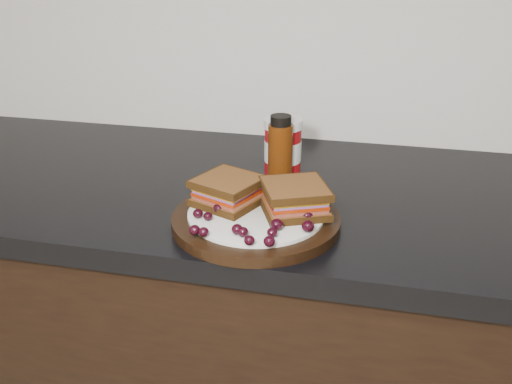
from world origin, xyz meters
The scene contains 31 objects.
base_cabinets centered at (0.00, 1.70, 0.43)m, with size 3.96×0.58×0.86m, color black.
countertop centered at (0.00, 1.70, 0.88)m, with size 3.98×0.60×0.04m, color black.
plate centered at (0.04, 1.53, 0.91)m, with size 0.28×0.28×0.02m, color black.
sandwich_left centered at (-0.02, 1.56, 0.95)m, with size 0.10×0.10×0.05m, color brown, non-canonical shape.
sandwich_right centered at (0.10, 1.55, 0.95)m, with size 0.10×0.10×0.05m, color brown, non-canonical shape.
grape_0 centered at (-0.05, 1.49, 0.93)m, with size 0.02×0.02×0.02m, color black.
grape_1 centered at (-0.03, 1.49, 0.93)m, with size 0.02×0.02×0.01m, color black.
grape_2 centered at (-0.04, 1.44, 0.93)m, with size 0.02×0.02×0.02m, color black.
grape_3 centered at (-0.02, 1.43, 0.93)m, with size 0.02×0.02×0.02m, color black.
grape_4 centered at (0.03, 1.45, 0.93)m, with size 0.02×0.02×0.02m, color black.
grape_5 centered at (0.04, 1.45, 0.93)m, with size 0.02×0.02×0.02m, color black.
grape_6 centered at (0.05, 1.42, 0.93)m, with size 0.02×0.02×0.02m, color black.
grape_7 centered at (0.08, 1.43, 0.93)m, with size 0.02×0.02×0.02m, color black.
grape_8 centered at (0.08, 1.46, 0.93)m, with size 0.02×0.02×0.02m, color black.
grape_9 centered at (0.08, 1.48, 0.93)m, with size 0.02×0.02×0.02m, color black.
grape_10 centered at (0.13, 1.48, 0.93)m, with size 0.02×0.02×0.02m, color black.
grape_11 centered at (0.10, 1.52, 0.93)m, with size 0.02×0.02×0.02m, color black.
grape_12 centered at (0.12, 1.52, 0.93)m, with size 0.02×0.02×0.02m, color black.
grape_13 centered at (0.12, 1.57, 0.93)m, with size 0.02×0.02×0.02m, color black.
grape_14 centered at (0.11, 1.57, 0.93)m, with size 0.02×0.02×0.01m, color black.
grape_15 centered at (0.09, 1.56, 0.93)m, with size 0.02×0.02×0.01m, color black.
grape_16 centered at (-0.01, 1.58, 0.93)m, with size 0.02×0.02×0.02m, color black.
grape_17 centered at (-0.03, 1.57, 0.93)m, with size 0.02×0.02×0.02m, color black.
grape_18 centered at (-0.05, 1.54, 0.93)m, with size 0.02×0.02×0.02m, color black.
grape_19 centered at (-0.06, 1.54, 0.93)m, with size 0.02×0.02×0.02m, color black.
grape_20 centered at (-0.02, 1.51, 0.93)m, with size 0.02×0.02×0.02m, color black.
grape_21 centered at (-0.01, 1.56, 0.93)m, with size 0.01×0.01×0.01m, color black.
grape_22 centered at (-0.03, 1.56, 0.93)m, with size 0.01×0.01×0.01m, color black.
grape_23 centered at (-0.06, 1.55, 0.93)m, with size 0.02×0.02×0.02m, color black.
condiment_jar centered at (0.04, 1.77, 0.96)m, with size 0.08×0.08×0.11m, color maroon.
oil_bottle centered at (0.04, 1.73, 0.97)m, with size 0.05×0.05×0.13m, color #4A1F07.
Camera 1 is at (0.23, 0.71, 1.34)m, focal length 40.00 mm.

